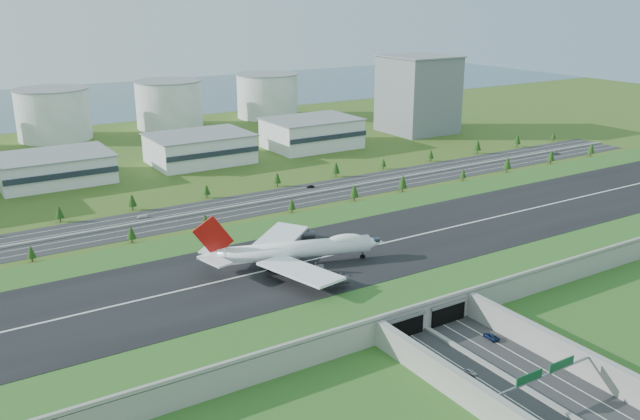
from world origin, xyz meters
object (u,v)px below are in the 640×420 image
office_tower (418,95)px  car_5 (310,186)px  car_7 (142,216)px  car_0 (470,372)px  boeing_747 (293,250)px  car_6 (555,153)px  car_2 (491,337)px

office_tower → car_5: size_ratio=13.55×
office_tower → car_7: bearing=-159.0°
car_0 → car_5: car_5 is taller
boeing_747 → car_7: bearing=118.8°
car_0 → car_6: size_ratio=0.68×
boeing_747 → car_7: boeing_747 is taller
car_6 → car_7: (-266.62, 13.88, -0.11)m
boeing_747 → car_5: bearing=73.4°
boeing_747 → car_5: size_ratio=16.12×
car_5 → car_6: 175.18m
car_0 → car_7: (-32.93, 179.13, 0.02)m
office_tower → car_2: size_ratio=10.12×
car_2 → car_5: (39.98, 170.20, -0.09)m
car_2 → car_0: bearing=31.5°
car_2 → car_7: (-52.20, 167.96, -0.08)m
boeing_747 → car_6: 261.72m
car_7 → boeing_747: bearing=30.1°
office_tower → car_6: (26.83, -106.00, -26.59)m
office_tower → car_2: office_tower is taller
office_tower → car_7: 258.26m
car_0 → car_7: size_ratio=0.83×
boeing_747 → car_5: (71.08, 105.84, -13.13)m
boeing_747 → car_2: size_ratio=12.04×
car_5 → car_2: bearing=9.1°
car_2 → car_6: size_ratio=0.95×
car_2 → car_6: 264.04m
boeing_747 → car_0: boeing_747 is taller
office_tower → car_2: 321.77m
car_7 → car_5: bearing=109.9°
car_7 → office_tower: bearing=129.6°
car_5 → car_6: size_ratio=0.71×
car_0 → car_2: 22.28m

